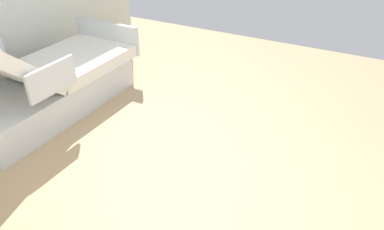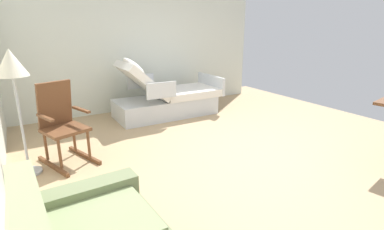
{
  "view_description": "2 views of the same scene",
  "coord_description": "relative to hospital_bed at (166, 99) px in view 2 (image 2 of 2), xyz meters",
  "views": [
    {
      "loc": [
        -1.11,
        2.29,
        2.14
      ],
      "look_at": [
        -0.07,
        0.37,
        0.8
      ],
      "focal_mm": 35.04,
      "sensor_mm": 36.0,
      "label": 1
    },
    {
      "loc": [
        -3.13,
        2.29,
        1.72
      ],
      "look_at": [
        0.01,
        0.43,
        0.61
      ],
      "focal_mm": 27.7,
      "sensor_mm": 36.0,
      "label": 2
    }
  ],
  "objects": [
    {
      "name": "ground_plane",
      "position": [
        -2.0,
        0.15,
        -0.32
      ],
      "size": [
        6.87,
        6.87,
        0.0
      ],
      "primitive_type": "plane",
      "color": "tan"
    },
    {
      "name": "rocking_chair",
      "position": [
        -1.21,
        2.05,
        0.18
      ],
      "size": [
        0.87,
        0.69,
        1.05
      ],
      "color": "brown",
      "rests_on": "ground"
    },
    {
      "name": "hospital_bed",
      "position": [
        0.0,
        0.0,
        0.0
      ],
      "size": [
        1.05,
        2.06,
        1.21
      ],
      "color": "silver",
      "rests_on": "ground"
    },
    {
      "name": "side_wall",
      "position": [
        0.8,
        0.15,
        1.03
      ],
      "size": [
        0.1,
        5.38,
        2.7
      ],
      "primitive_type": "cube",
      "color": "silver",
      "rests_on": "ground"
    },
    {
      "name": "floor_lamp",
      "position": [
        -1.35,
        2.49,
        0.91
      ],
      "size": [
        0.34,
        0.34,
        1.48
      ],
      "color": "#B2B5BA",
      "rests_on": "ground"
    }
  ]
}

